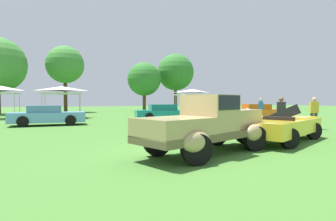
{
  "coord_description": "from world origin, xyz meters",
  "views": [
    {
      "loc": [
        -3.43,
        -7.31,
        1.55
      ],
      "look_at": [
        -0.14,
        1.97,
        1.17
      ],
      "focal_mm": 29.28,
      "sensor_mm": 36.0,
      "label": 1
    }
  ],
  "objects_px": {
    "neighbor_convertible": "(282,126)",
    "canopy_tent_center_field": "(62,90)",
    "show_car_orange": "(258,112)",
    "show_car_skyblue": "(47,116)",
    "spectator_far_side": "(210,114)",
    "feature_pickup_truck": "(208,124)",
    "spectator_by_row": "(314,112)",
    "canopy_tent_left_field": "(1,89)",
    "spectator_between_cars": "(281,113)",
    "spectator_near_truck": "(261,109)",
    "show_car_teal": "(164,113)",
    "canopy_tent_right_field": "(192,92)"
  },
  "relations": [
    {
      "from": "neighbor_convertible",
      "to": "canopy_tent_center_field",
      "type": "height_order",
      "value": "canopy_tent_center_field"
    },
    {
      "from": "show_car_orange",
      "to": "show_car_skyblue",
      "type": "bearing_deg",
      "value": -178.75
    },
    {
      "from": "show_car_skyblue",
      "to": "spectator_far_side",
      "type": "bearing_deg",
      "value": -42.21
    },
    {
      "from": "feature_pickup_truck",
      "to": "neighbor_convertible",
      "type": "height_order",
      "value": "feature_pickup_truck"
    },
    {
      "from": "feature_pickup_truck",
      "to": "spectator_far_side",
      "type": "xyz_separation_m",
      "value": [
        2.38,
        4.32,
        0.04
      ]
    },
    {
      "from": "spectator_by_row",
      "to": "show_car_orange",
      "type": "bearing_deg",
      "value": 73.3
    },
    {
      "from": "neighbor_convertible",
      "to": "canopy_tent_left_field",
      "type": "xyz_separation_m",
      "value": [
        -12.95,
        17.65,
        1.84
      ]
    },
    {
      "from": "neighbor_convertible",
      "to": "canopy_tent_center_field",
      "type": "distance_m",
      "value": 18.74
    },
    {
      "from": "spectator_far_side",
      "to": "canopy_tent_left_field",
      "type": "bearing_deg",
      "value": 128.49
    },
    {
      "from": "spectator_far_side",
      "to": "canopy_tent_center_field",
      "type": "xyz_separation_m",
      "value": [
        -6.83,
        13.62,
        1.51
      ]
    },
    {
      "from": "spectator_by_row",
      "to": "canopy_tent_left_field",
      "type": "xyz_separation_m",
      "value": [
        -17.54,
        14.89,
        1.51
      ]
    },
    {
      "from": "show_car_orange",
      "to": "spectator_by_row",
      "type": "xyz_separation_m",
      "value": [
        -2.25,
        -7.49,
        0.31
      ]
    },
    {
      "from": "spectator_between_cars",
      "to": "canopy_tent_left_field",
      "type": "distance_m",
      "value": 21.48
    },
    {
      "from": "spectator_by_row",
      "to": "spectator_near_truck",
      "type": "bearing_deg",
      "value": 85.83
    },
    {
      "from": "neighbor_convertible",
      "to": "show_car_teal",
      "type": "bearing_deg",
      "value": 94.96
    },
    {
      "from": "show_car_skyblue",
      "to": "spectator_by_row",
      "type": "xyz_separation_m",
      "value": [
        13.46,
        -7.14,
        0.31
      ]
    },
    {
      "from": "show_car_skyblue",
      "to": "show_car_orange",
      "type": "distance_m",
      "value": 15.71
    },
    {
      "from": "show_car_teal",
      "to": "spectator_far_side",
      "type": "xyz_separation_m",
      "value": [
        -0.44,
        -7.88,
        0.31
      ]
    },
    {
      "from": "spectator_by_row",
      "to": "spectator_far_side",
      "type": "distance_m",
      "value": 5.99
    },
    {
      "from": "canopy_tent_right_field",
      "to": "show_car_orange",
      "type": "bearing_deg",
      "value": -75.19
    },
    {
      "from": "canopy_tent_right_field",
      "to": "neighbor_convertible",
      "type": "bearing_deg",
      "value": -104.35
    },
    {
      "from": "show_car_orange",
      "to": "spectator_between_cars",
      "type": "relative_size",
      "value": 2.74
    },
    {
      "from": "show_car_skyblue",
      "to": "feature_pickup_truck",
      "type": "bearing_deg",
      "value": -65.33
    },
    {
      "from": "show_car_orange",
      "to": "spectator_between_cars",
      "type": "distance_m",
      "value": 9.09
    },
    {
      "from": "spectator_near_truck",
      "to": "spectator_by_row",
      "type": "bearing_deg",
      "value": -94.17
    },
    {
      "from": "show_car_skyblue",
      "to": "spectator_far_side",
      "type": "xyz_separation_m",
      "value": [
        7.48,
        -6.78,
        0.31
      ]
    },
    {
      "from": "show_car_skyblue",
      "to": "canopy_tent_center_field",
      "type": "xyz_separation_m",
      "value": [
        0.65,
        6.83,
        1.82
      ]
    },
    {
      "from": "canopy_tent_center_field",
      "to": "feature_pickup_truck",
      "type": "bearing_deg",
      "value": -76.08
    },
    {
      "from": "spectator_near_truck",
      "to": "canopy_tent_center_field",
      "type": "distance_m",
      "value": 16.15
    },
    {
      "from": "neighbor_convertible",
      "to": "spectator_near_truck",
      "type": "height_order",
      "value": "spectator_near_truck"
    },
    {
      "from": "spectator_between_cars",
      "to": "show_car_teal",
      "type": "bearing_deg",
      "value": 110.0
    },
    {
      "from": "feature_pickup_truck",
      "to": "spectator_near_truck",
      "type": "distance_m",
      "value": 12.3
    },
    {
      "from": "neighbor_convertible",
      "to": "spectator_between_cars",
      "type": "relative_size",
      "value": 2.87
    },
    {
      "from": "show_car_teal",
      "to": "spectator_between_cars",
      "type": "xyz_separation_m",
      "value": [
        3.11,
        -8.54,
        0.31
      ]
    },
    {
      "from": "neighbor_convertible",
      "to": "spectator_far_side",
      "type": "height_order",
      "value": "spectator_far_side"
    },
    {
      "from": "show_car_skyblue",
      "to": "canopy_tent_left_field",
      "type": "relative_size",
      "value": 1.6
    },
    {
      "from": "feature_pickup_truck",
      "to": "canopy_tent_right_field",
      "type": "relative_size",
      "value": 1.55
    },
    {
      "from": "neighbor_convertible",
      "to": "canopy_tent_left_field",
      "type": "height_order",
      "value": "canopy_tent_left_field"
    },
    {
      "from": "spectator_by_row",
      "to": "spectator_far_side",
      "type": "height_order",
      "value": "same"
    },
    {
      "from": "feature_pickup_truck",
      "to": "spectator_by_row",
      "type": "xyz_separation_m",
      "value": [
        8.36,
        3.97,
        0.04
      ]
    },
    {
      "from": "show_car_teal",
      "to": "show_car_skyblue",
      "type": "bearing_deg",
      "value": -172.16
    },
    {
      "from": "spectator_far_side",
      "to": "canopy_tent_center_field",
      "type": "height_order",
      "value": "canopy_tent_center_field"
    },
    {
      "from": "feature_pickup_truck",
      "to": "show_car_teal",
      "type": "height_order",
      "value": "feature_pickup_truck"
    },
    {
      "from": "canopy_tent_right_field",
      "to": "feature_pickup_truck",
      "type": "bearing_deg",
      "value": -113.42
    },
    {
      "from": "show_car_teal",
      "to": "spectator_between_cars",
      "type": "relative_size",
      "value": 2.66
    },
    {
      "from": "canopy_tent_center_field",
      "to": "spectator_far_side",
      "type": "bearing_deg",
      "value": -63.37
    },
    {
      "from": "spectator_between_cars",
      "to": "spectator_by_row",
      "type": "bearing_deg",
      "value": 7.12
    },
    {
      "from": "feature_pickup_truck",
      "to": "canopy_tent_center_field",
      "type": "height_order",
      "value": "canopy_tent_center_field"
    },
    {
      "from": "show_car_orange",
      "to": "feature_pickup_truck",
      "type": "bearing_deg",
      "value": -132.81
    },
    {
      "from": "show_car_orange",
      "to": "spectator_by_row",
      "type": "relative_size",
      "value": 2.74
    }
  ]
}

